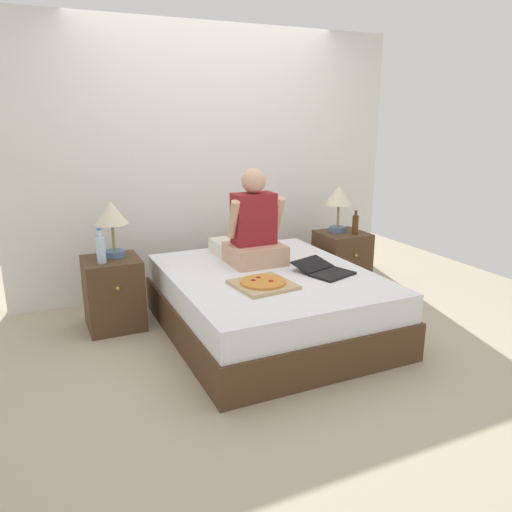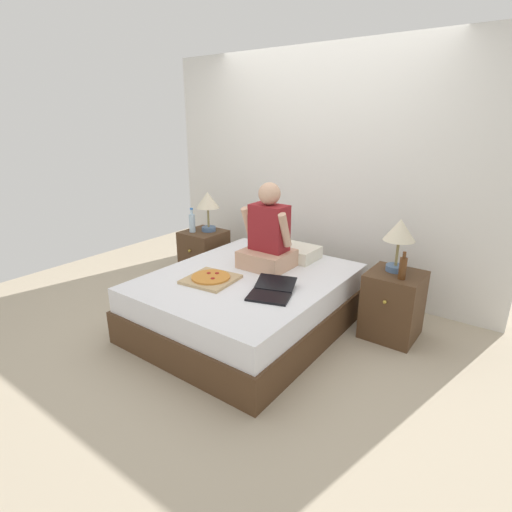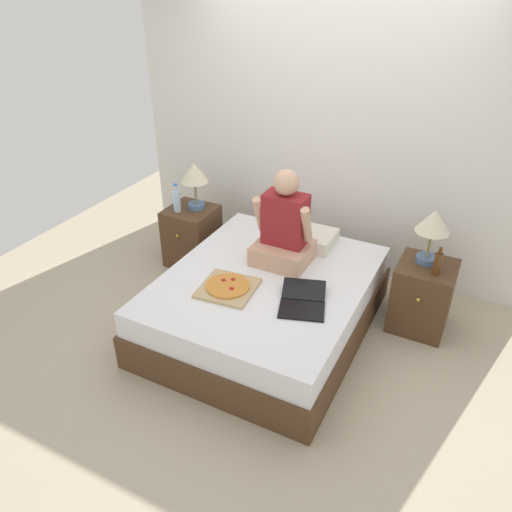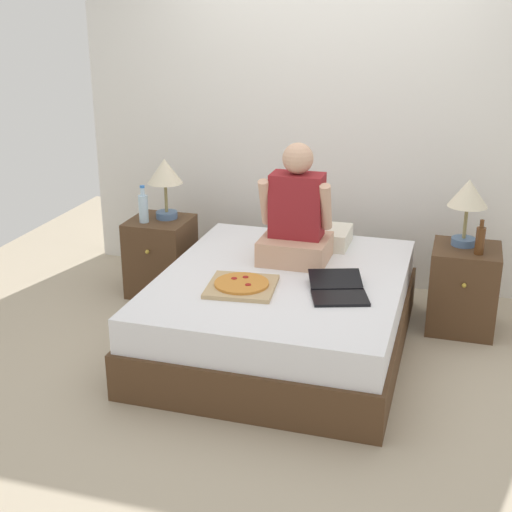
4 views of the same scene
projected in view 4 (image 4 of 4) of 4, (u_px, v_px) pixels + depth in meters
The scene contains 13 objects.
ground_plane at pixel (281, 346), 4.65m from camera, with size 5.85×5.85×0.00m, color tan.
wall_back at pixel (326, 121), 5.37m from camera, with size 3.85×0.12×2.50m, color silver.
bed at pixel (282, 311), 4.56m from camera, with size 1.54×1.86×0.50m.
nightstand_left at pixel (161, 256), 5.39m from camera, with size 0.44×0.47×0.58m.
lamp_on_left_nightstand at pixel (165, 175), 5.21m from camera, with size 0.26×0.26×0.45m.
water_bottle at pixel (143, 208), 5.19m from camera, with size 0.07×0.07×0.28m.
nightstand_right at pixel (463, 288), 4.80m from camera, with size 0.44×0.47×0.58m.
lamp_on_right_nightstand at pixel (468, 198), 4.64m from camera, with size 0.26×0.26×0.45m.
beer_bottle at pixel (480, 240), 4.56m from camera, with size 0.06×0.06×0.23m.
pillow at pixel (313, 235), 5.02m from camera, with size 0.52×0.34×0.12m, color silver.
person_seated at pixel (296, 218), 4.64m from camera, with size 0.47×0.40×0.78m.
laptop at pixel (338, 292), 4.18m from camera, with size 0.43×0.49×0.07m.
pizza_box at pixel (242, 286), 4.27m from camera, with size 0.44×0.44×0.05m.
Camera 4 is at (1.02, -4.03, 2.16)m, focal length 50.00 mm.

